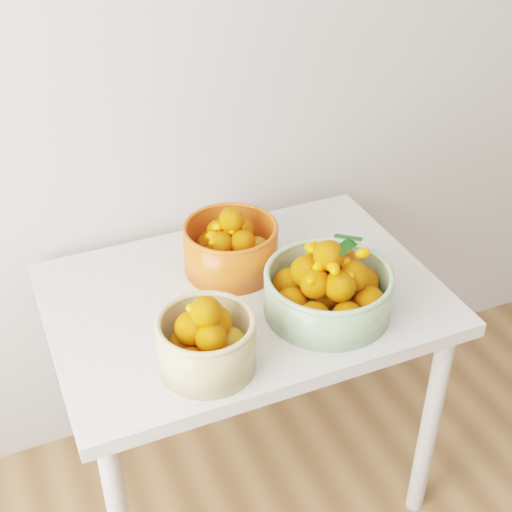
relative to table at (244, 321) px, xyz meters
The scene contains 4 objects.
table is the anchor object (origin of this frame).
bowl_cream 0.33m from the table, 129.40° to the right, with size 0.25×0.25×0.19m.
bowl_green 0.28m from the table, 42.26° to the right, with size 0.37×0.37×0.21m.
bowl_orange 0.20m from the table, 85.21° to the left, with size 0.29×0.29×0.18m.
Camera 1 is at (-0.98, 0.24, 1.88)m, focal length 50.00 mm.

